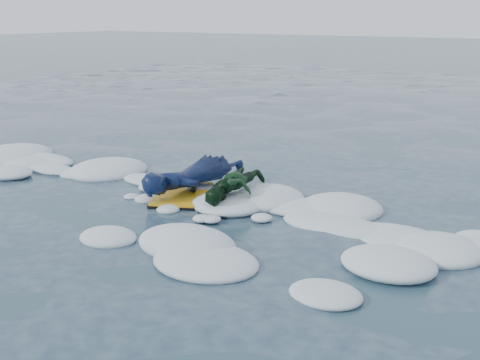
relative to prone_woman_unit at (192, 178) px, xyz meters
name	(u,v)px	position (x,y,z in m)	size (l,w,h in m)	color
ground	(131,230)	(0.26, -1.51, -0.24)	(120.00, 120.00, 0.00)	#1D3746
foam_band	(186,207)	(0.26, -0.48, -0.24)	(12.00, 3.10, 0.30)	white
prone_woman_unit	(192,178)	(0.00, 0.00, 0.00)	(1.10, 1.86, 0.47)	black
prone_child_unit	(234,189)	(0.76, -0.09, -0.02)	(0.62, 1.17, 0.44)	black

